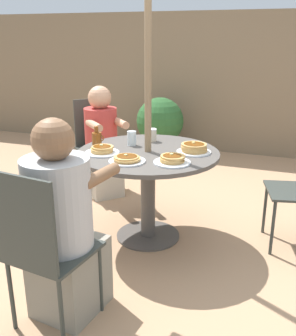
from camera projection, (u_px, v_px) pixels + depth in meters
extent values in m
plane|color=tan|center=(148.00, 236.00, 3.19)|extent=(12.00, 12.00, 0.00)
cube|color=#7A664C|center=(215.00, 84.00, 5.28)|extent=(10.00, 0.06, 1.85)
cylinder|color=#4C4742|center=(148.00, 235.00, 3.18)|extent=(0.51, 0.51, 0.01)
cylinder|color=#4C4742|center=(148.00, 197.00, 3.08)|extent=(0.11, 0.11, 0.68)
cylinder|color=#4C4742|center=(148.00, 153.00, 2.96)|extent=(1.08, 1.08, 0.03)
cylinder|color=#846B4C|center=(148.00, 111.00, 2.86)|extent=(0.05, 0.05, 2.04)
cylinder|color=#333833|center=(273.00, 228.00, 2.85)|extent=(0.02, 0.02, 0.43)
cylinder|color=#333833|center=(265.00, 208.00, 3.18)|extent=(0.02, 0.02, 0.43)
cube|color=#333833|center=(295.00, 191.00, 2.92)|extent=(0.49, 0.49, 0.02)
cylinder|color=#333833|center=(122.00, 173.00, 3.98)|extent=(0.02, 0.02, 0.43)
cylinder|color=#333833|center=(90.00, 179.00, 3.84)|extent=(0.02, 0.02, 0.43)
cylinder|color=#333833|center=(110.00, 164.00, 4.27)|extent=(0.02, 0.02, 0.43)
cylinder|color=#333833|center=(80.00, 168.00, 4.13)|extent=(0.02, 0.02, 0.43)
cube|color=#333833|center=(100.00, 150.00, 3.98)|extent=(0.57, 0.57, 0.02)
cube|color=#333833|center=(92.00, 122.00, 4.07)|extent=(0.28, 0.29, 0.49)
cube|color=beige|center=(104.00, 174.00, 3.96)|extent=(0.45, 0.45, 0.43)
cylinder|color=#B73833|center=(101.00, 131.00, 3.86)|extent=(0.32, 0.32, 0.45)
sphere|color=tan|center=(100.00, 98.00, 3.76)|extent=(0.23, 0.23, 0.23)
cylinder|color=tan|center=(120.00, 123.00, 3.73)|extent=(0.26, 0.26, 0.07)
cylinder|color=tan|center=(94.00, 125.00, 3.62)|extent=(0.26, 0.26, 0.07)
cylinder|color=#333833|center=(53.00, 264.00, 2.40)|extent=(0.02, 0.02, 0.43)
cylinder|color=#333833|center=(100.00, 279.00, 2.26)|extent=(0.02, 0.02, 0.43)
cylinder|color=#333833|center=(11.00, 295.00, 2.12)|extent=(0.02, 0.02, 0.43)
cylinder|color=#333833|center=(62.00, 315.00, 1.97)|extent=(0.02, 0.02, 0.43)
cube|color=#333833|center=(54.00, 251.00, 2.11)|extent=(0.45, 0.45, 0.02)
cube|color=#333833|center=(24.00, 223.00, 1.87)|extent=(0.38, 0.07, 0.49)
cube|color=gray|center=(70.00, 276.00, 2.28)|extent=(0.39, 0.42, 0.43)
cylinder|color=#B2B2B2|center=(58.00, 205.00, 2.08)|extent=(0.36, 0.36, 0.52)
sphere|color=brown|center=(53.00, 140.00, 1.97)|extent=(0.22, 0.22, 0.22)
cylinder|color=brown|center=(58.00, 168.00, 2.27)|extent=(0.11, 0.32, 0.07)
cylinder|color=brown|center=(100.00, 176.00, 2.14)|extent=(0.11, 0.32, 0.07)
cylinder|color=white|center=(127.00, 161.00, 2.71)|extent=(0.26, 0.26, 0.01)
cylinder|color=tan|center=(127.00, 160.00, 2.70)|extent=(0.17, 0.17, 0.01)
cylinder|color=tan|center=(127.00, 159.00, 2.70)|extent=(0.19, 0.19, 0.01)
cylinder|color=tan|center=(126.00, 157.00, 2.69)|extent=(0.17, 0.17, 0.01)
ellipsoid|color=brown|center=(127.00, 156.00, 2.70)|extent=(0.14, 0.13, 0.00)
cube|color=#F4E084|center=(126.00, 155.00, 2.70)|extent=(0.03, 0.03, 0.01)
cylinder|color=white|center=(194.00, 152.00, 2.92)|extent=(0.26, 0.26, 0.01)
cylinder|color=tan|center=(194.00, 150.00, 2.92)|extent=(0.19, 0.19, 0.01)
cylinder|color=tan|center=(194.00, 148.00, 2.92)|extent=(0.19, 0.19, 0.01)
cylinder|color=tan|center=(194.00, 147.00, 2.91)|extent=(0.19, 0.19, 0.01)
cylinder|color=tan|center=(194.00, 145.00, 2.91)|extent=(0.19, 0.19, 0.01)
ellipsoid|color=brown|center=(194.00, 144.00, 2.90)|extent=(0.15, 0.14, 0.00)
cube|color=#F4E084|center=(193.00, 142.00, 2.91)|extent=(0.03, 0.03, 0.01)
cylinder|color=white|center=(102.00, 153.00, 2.90)|extent=(0.26, 0.26, 0.01)
cylinder|color=tan|center=(102.00, 151.00, 2.90)|extent=(0.16, 0.16, 0.01)
cylinder|color=tan|center=(102.00, 149.00, 2.89)|extent=(0.17, 0.17, 0.01)
cylinder|color=tan|center=(103.00, 147.00, 2.89)|extent=(0.16, 0.16, 0.01)
ellipsoid|color=brown|center=(102.00, 146.00, 2.89)|extent=(0.13, 0.12, 0.00)
cube|color=#F4E084|center=(101.00, 145.00, 2.89)|extent=(0.03, 0.03, 0.01)
cylinder|color=white|center=(172.00, 162.00, 2.68)|extent=(0.26, 0.26, 0.01)
cylinder|color=tan|center=(172.00, 160.00, 2.68)|extent=(0.17, 0.17, 0.01)
cylinder|color=tan|center=(172.00, 159.00, 2.67)|extent=(0.16, 0.16, 0.01)
cylinder|color=tan|center=(173.00, 157.00, 2.67)|extent=(0.17, 0.17, 0.01)
ellipsoid|color=brown|center=(172.00, 155.00, 2.67)|extent=(0.13, 0.12, 0.00)
cube|color=#F4E084|center=(171.00, 154.00, 2.67)|extent=(0.03, 0.03, 0.01)
cylinder|color=brown|center=(97.00, 140.00, 3.05)|extent=(0.07, 0.07, 0.12)
cylinder|color=brown|center=(96.00, 129.00, 3.03)|extent=(0.03, 0.03, 0.05)
torus|color=brown|center=(101.00, 138.00, 3.04)|extent=(0.06, 0.01, 0.06)
cylinder|color=beige|center=(152.00, 135.00, 3.23)|extent=(0.08, 0.08, 0.10)
cylinder|color=white|center=(152.00, 129.00, 3.21)|extent=(0.08, 0.08, 0.01)
cylinder|color=silver|center=(132.00, 138.00, 3.10)|extent=(0.07, 0.07, 0.11)
cylinder|color=#3D3D3F|center=(160.00, 148.00, 5.26)|extent=(0.40, 0.40, 0.22)
sphere|color=#285628|center=(160.00, 121.00, 5.14)|extent=(0.62, 0.62, 0.62)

